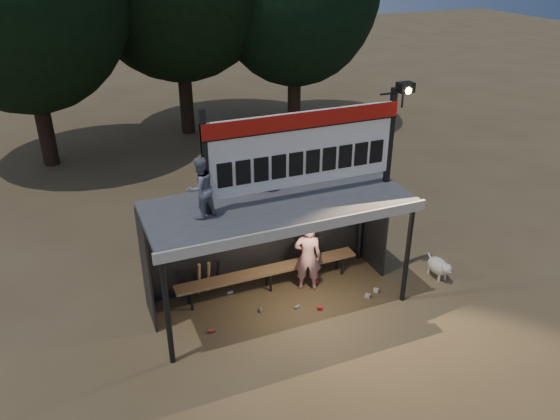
% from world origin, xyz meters
% --- Properties ---
extents(ground, '(80.00, 80.00, 0.00)m').
position_xyz_m(ground, '(0.00, 0.00, 0.00)').
color(ground, '#4E3E27').
rests_on(ground, ground).
extents(player, '(0.68, 0.58, 1.57)m').
position_xyz_m(player, '(0.76, 0.24, 0.79)').
color(player, white).
rests_on(player, ground).
extents(child_a, '(0.66, 0.59, 1.11)m').
position_xyz_m(child_a, '(-1.49, -0.10, 2.88)').
color(child_a, gray).
rests_on(child_a, dugout_shelter).
extents(child_b, '(0.50, 0.37, 0.95)m').
position_xyz_m(child_b, '(0.05, 0.54, 2.79)').
color(child_b, maroon).
rests_on(child_b, dugout_shelter).
extents(dugout_shelter, '(5.10, 2.08, 2.32)m').
position_xyz_m(dugout_shelter, '(0.00, 0.24, 1.85)').
color(dugout_shelter, '#414143').
rests_on(dugout_shelter, ground).
extents(scoreboard_assembly, '(4.10, 0.27, 1.99)m').
position_xyz_m(scoreboard_assembly, '(0.56, -0.01, 3.32)').
color(scoreboard_assembly, black).
rests_on(scoreboard_assembly, dugout_shelter).
extents(bench, '(4.00, 0.35, 0.48)m').
position_xyz_m(bench, '(0.00, 0.55, 0.43)').
color(bench, olive).
rests_on(bench, ground).
extents(dog, '(0.36, 0.81, 0.49)m').
position_xyz_m(dog, '(3.60, -0.50, 0.28)').
color(dog, beige).
rests_on(dog, ground).
extents(bats, '(0.47, 0.32, 0.84)m').
position_xyz_m(bats, '(-1.23, 0.82, 0.43)').
color(bats, '#A07C4A').
rests_on(bats, ground).
extents(litter, '(3.70, 1.32, 0.08)m').
position_xyz_m(litter, '(0.40, -0.19, 0.04)').
color(litter, red).
rests_on(litter, ground).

